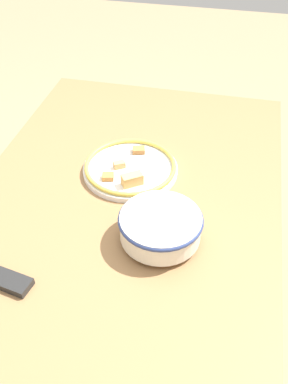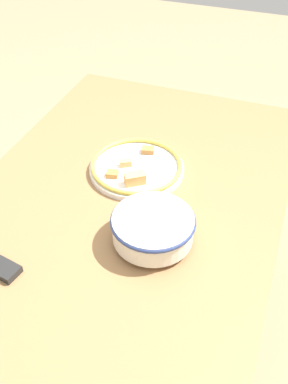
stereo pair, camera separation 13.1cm
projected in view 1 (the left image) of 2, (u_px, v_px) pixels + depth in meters
ground_plane at (128, 339)px, 1.83m from camera, size 8.00×8.00×0.00m
dining_table at (123, 222)px, 1.39m from camera, size 1.45×0.93×0.75m
noodle_bowl at (160, 227)px, 1.19m from camera, size 0.23×0.23×0.09m
food_plate at (130, 168)px, 1.44m from camera, size 0.31×0.31×0.05m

